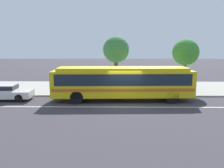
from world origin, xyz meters
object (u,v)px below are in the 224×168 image
street_tree_mid_block (186,53)px  pedestrian_standing_by_tree (104,82)px  transit_bus (123,81)px  pedestrian_waiting_near_sign (185,82)px  pedestrian_walking_along_curb (98,82)px  sedan_behind_bus (1,91)px  street_tree_near_stop (116,50)px  bus_stop_sign (183,76)px

street_tree_mid_block → pedestrian_standing_by_tree: bearing=-174.8°
transit_bus → pedestrian_waiting_near_sign: (5.83, 2.97, -0.51)m
pedestrian_waiting_near_sign → street_tree_mid_block: bearing=78.2°
pedestrian_waiting_near_sign → pedestrian_standing_by_tree: size_ratio=0.97×
transit_bus → pedestrian_standing_by_tree: (-1.65, 2.84, -0.48)m
pedestrian_walking_along_curb → street_tree_mid_block: street_tree_mid_block is taller
sedan_behind_bus → pedestrian_waiting_near_sign: (15.70, 3.01, 0.34)m
street_tree_near_stop → bus_stop_sign: bearing=-20.8°
pedestrian_walking_along_curb → street_tree_near_stop: bearing=46.5°
pedestrian_waiting_near_sign → pedestrian_standing_by_tree: (-7.48, -0.13, 0.03)m
pedestrian_standing_by_tree → street_tree_near_stop: size_ratio=0.32×
street_tree_near_stop → street_tree_mid_block: street_tree_near_stop is taller
pedestrian_walking_along_curb → sedan_behind_bus: bearing=-161.8°
transit_bus → pedestrian_waiting_near_sign: transit_bus is taller
sedan_behind_bus → bus_stop_sign: (15.22, 2.00, 1.00)m
pedestrian_standing_by_tree → bus_stop_sign: size_ratio=0.67×
bus_stop_sign → street_tree_near_stop: 6.66m
pedestrian_walking_along_curb → street_tree_near_stop: (1.60, 1.68, 2.80)m
transit_bus → pedestrian_standing_by_tree: 3.32m
sedan_behind_bus → pedestrian_waiting_near_sign: 15.99m
pedestrian_standing_by_tree → street_tree_mid_block: (7.60, 0.69, 2.66)m
pedestrian_waiting_near_sign → bus_stop_sign: 1.30m
pedestrian_standing_by_tree → street_tree_mid_block: street_tree_mid_block is taller
pedestrian_walking_along_curb → bus_stop_sign: (7.47, -0.55, 0.58)m
pedestrian_waiting_near_sign → transit_bus: bearing=-153.0°
pedestrian_waiting_near_sign → street_tree_near_stop: (-6.34, 1.22, 2.88)m
pedestrian_standing_by_tree → pedestrian_walking_along_curb: bearing=-144.4°
transit_bus → street_tree_mid_block: street_tree_mid_block is taller
transit_bus → bus_stop_sign: bearing=20.1°
bus_stop_sign → street_tree_near_stop: bearing=159.2°
sedan_behind_bus → pedestrian_standing_by_tree: 8.72m
pedestrian_waiting_near_sign → street_tree_near_stop: bearing=169.1°
pedestrian_standing_by_tree → bus_stop_sign: 7.09m
pedestrian_walking_along_curb → pedestrian_standing_by_tree: bearing=35.6°
pedestrian_walking_along_curb → street_tree_mid_block: 8.53m
pedestrian_standing_by_tree → street_tree_near_stop: (1.14, 1.36, 2.85)m
bus_stop_sign → sedan_behind_bus: bearing=-172.5°
pedestrian_walking_along_curb → street_tree_near_stop: size_ratio=0.34×
pedestrian_walking_along_curb → pedestrian_standing_by_tree: pedestrian_walking_along_curb is taller
bus_stop_sign → pedestrian_waiting_near_sign: bearing=64.8°
pedestrian_standing_by_tree → pedestrian_waiting_near_sign: bearing=1.0°
pedestrian_standing_by_tree → bus_stop_sign: (7.01, -0.88, 0.63)m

